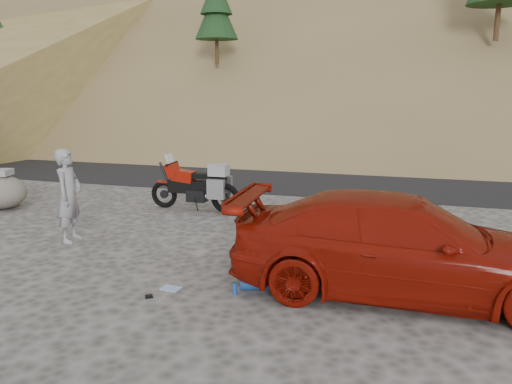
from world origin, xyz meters
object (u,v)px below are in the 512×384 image
Objects in this scene: red_car at (399,292)px; boulder at (1,191)px; man at (73,241)px; motorcycle at (198,186)px.

red_car is 10.52m from boulder.
boulder is at bearing 73.66° from red_car.
boulder is (-3.55, 1.93, 0.46)m from man.
red_car is at bearing -105.89° from man.
motorcycle is 0.47× the size of red_car.
man is 0.37× the size of red_car.
boulder is at bearing -165.66° from motorcycle.
man is 6.63m from red_car.
man is at bearing -115.03° from motorcycle.
boulder is at bearing 53.22° from man.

